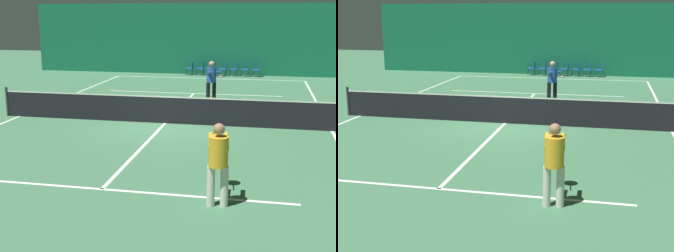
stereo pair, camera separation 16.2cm
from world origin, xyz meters
TOP-DOWN VIEW (x-y plane):
  - ground_plane at (0.00, 0.00)m, footprint 60.00×60.00m
  - backdrop_curtain at (0.00, 13.84)m, footprint 23.00×0.12m
  - court_line_baseline_far at (0.00, 11.90)m, footprint 11.00×0.10m
  - court_line_service_far at (0.00, 6.40)m, footprint 8.25×0.10m
  - court_line_service_near at (0.00, -6.40)m, footprint 8.25×0.10m
  - court_line_sideline_left at (-5.50, 0.00)m, footprint 0.10×23.80m
  - court_line_sideline_right at (5.50, 0.00)m, footprint 0.10×23.80m
  - court_line_centre at (0.00, 0.00)m, footprint 0.10×12.80m
  - tennis_net at (0.00, 0.00)m, footprint 12.00×0.10m
  - player_near at (2.51, -6.74)m, footprint 0.50×1.38m
  - player_far at (1.09, 4.26)m, footprint 0.97×1.40m
  - courtside_chair_0 at (-1.28, 13.29)m, footprint 0.44×0.44m
  - courtside_chair_1 at (-0.59, 13.29)m, footprint 0.44×0.44m
  - courtside_chair_2 at (0.09, 13.29)m, footprint 0.44×0.44m
  - courtside_chair_3 at (0.78, 13.29)m, footprint 0.44×0.44m
  - courtside_chair_4 at (1.46, 13.29)m, footprint 0.44×0.44m
  - courtside_chair_5 at (2.14, 13.29)m, footprint 0.44×0.44m
  - courtside_chair_6 at (2.83, 13.29)m, footprint 0.44×0.44m

SIDE VIEW (x-z plane):
  - ground_plane at x=0.00m, z-range 0.00..0.00m
  - court_line_baseline_far at x=0.00m, z-range 0.00..0.00m
  - court_line_service_far at x=0.00m, z-range 0.00..0.00m
  - court_line_service_near at x=0.00m, z-range 0.00..0.00m
  - court_line_sideline_left at x=-5.50m, z-range 0.00..0.00m
  - court_line_sideline_right at x=5.50m, z-range 0.00..0.00m
  - court_line_centre at x=0.00m, z-range 0.00..0.00m
  - courtside_chair_0 at x=-1.28m, z-range 0.07..0.91m
  - courtside_chair_1 at x=-0.59m, z-range 0.07..0.91m
  - courtside_chair_2 at x=0.09m, z-range 0.07..0.91m
  - courtside_chair_3 at x=0.78m, z-range 0.07..0.91m
  - courtside_chair_4 at x=1.46m, z-range 0.07..0.91m
  - courtside_chair_5 at x=2.14m, z-range 0.07..0.91m
  - courtside_chair_6 at x=2.83m, z-range 0.07..0.91m
  - tennis_net at x=0.00m, z-range -0.02..1.05m
  - player_near at x=2.51m, z-range 0.14..1.80m
  - player_far at x=1.09m, z-range 0.14..1.90m
  - backdrop_curtain at x=0.00m, z-range 0.00..4.34m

